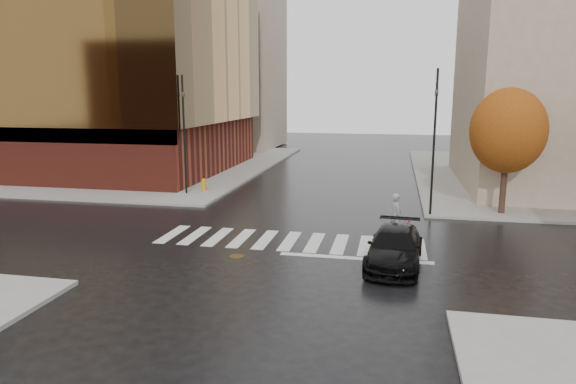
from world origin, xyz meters
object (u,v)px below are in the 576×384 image
Objects in this scene: sedan at (395,247)px; cyclist at (397,224)px; traffic_light_nw at (184,127)px; traffic_light_ne at (435,133)px; fire_hydrant at (204,184)px.

sedan is 3.55m from cyclist.
cyclist is 0.28× the size of traffic_light_nw.
cyclist is at bearing 69.61° from traffic_light_nw.
cyclist is at bearing 92.53° from traffic_light_ne.
traffic_light_ne reaches higher than fire_hydrant.
traffic_light_ne is at bearing 82.05° from sedan.
traffic_light_nw is at bearing 144.59° from sedan.
cyclist is 2.56× the size of fire_hydrant.
sedan is 0.66× the size of traffic_light_nw.
fire_hydrant is at bearing 39.80° from cyclist.
sedan reaches higher than fire_hydrant.
traffic_light_nw is 0.98× the size of traffic_light_ne.
traffic_light_ne is 9.18× the size of fire_hydrant.
traffic_light_ne is (1.71, 4.55, 3.69)m from cyclist.
traffic_light_nw is (-12.95, 7.25, 3.58)m from cyclist.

